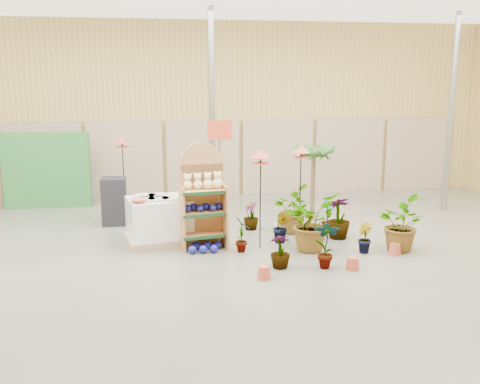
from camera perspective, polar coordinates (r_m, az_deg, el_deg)
The scene contains 25 objects.
room at distance 8.97m, azimuth -1.33°, elevation 6.79°, with size 15.20×12.10×4.70m.
display_shelf at distance 9.73m, azimuth -4.01°, elevation -0.81°, with size 0.87×0.62×1.92m.
teddy_bears at distance 9.58m, azimuth -3.85°, elevation 1.07°, with size 0.71×0.19×0.30m.
gazing_balls_shelf at distance 9.65m, azimuth -3.95°, elevation -1.64°, with size 0.71×0.24×0.13m.
gazing_balls_floor at distance 9.63m, azimuth -3.72°, elevation -5.89°, with size 0.63×0.39×0.15m.
pallet_stack at distance 10.11m, azimuth -8.62°, elevation -3.03°, with size 1.39×1.24×0.90m.
charcoal_planters at distance 11.60m, azimuth -13.28°, elevation -0.95°, with size 0.50×0.50×1.00m.
trellis_stock at distance 13.58m, azimuth -19.89°, elevation 2.21°, with size 2.00×0.30×1.80m, color #2C7232.
offer_sign at distance 11.09m, azimuth -2.19°, elevation 4.40°, with size 0.50×0.08×2.20m.
bird_table_front at distance 9.45m, azimuth 2.21°, elevation 3.73°, with size 0.34×0.34×1.80m.
bird_table_right at distance 10.33m, azimuth 6.54°, elevation 4.26°, with size 0.34×0.34×1.79m.
bird_table_back at distance 12.40m, azimuth -12.46°, elevation 5.21°, with size 0.34×0.34×1.76m.
palm at distance 11.68m, azimuth 7.89°, elevation 4.25°, with size 0.70×0.70×1.74m.
potted_plant_0 at distance 9.48m, azimuth 0.19°, elevation -4.48°, with size 0.36×0.24×0.68m, color #2C5920.
potted_plant_1 at distance 9.69m, azimuth 7.00°, elevation -4.15°, with size 0.38×0.31×0.70m, color #2C5920.
potted_plant_2 at distance 9.65m, azimuth 7.53°, elevation -3.18°, with size 0.94×0.81×1.04m, color #2C5920.
potted_plant_3 at distance 10.47m, azimuth 10.48°, elevation -2.70°, with size 0.46×0.46×0.82m, color #2C5920.
potted_plant_4 at distance 10.83m, azimuth 9.32°, elevation -2.43°, with size 0.38×0.26×0.73m, color #2C5920.
potted_plant_5 at distance 10.08m, azimuth 4.47°, elevation -3.71°, with size 0.34×0.27×0.62m, color #2C5920.
potted_plant_6 at distance 10.76m, azimuth 5.45°, elevation -1.85°, with size 0.84×0.73×0.94m, color #2C5920.
potted_plant_7 at distance 8.75m, azimuth 4.33°, elevation -6.28°, with size 0.32×0.32×0.57m, color #2C5920.
potted_plant_8 at distance 8.79m, azimuth 9.20°, elevation -5.55°, with size 0.42×0.29×0.80m, color #2C5920.
potted_plant_9 at distance 9.75m, azimuth 13.09°, elevation -4.77°, with size 0.29×0.24×0.53m, color #2C5920.
potted_plant_10 at distance 10.00m, azimuth 16.59°, elevation -3.23°, with size 0.88×0.76×0.98m, color #2C5920.
potted_plant_11 at distance 10.94m, azimuth 1.17°, elevation -2.54°, with size 0.32×0.32×0.58m, color #2C5920.
Camera 1 is at (-1.15, -7.95, 3.00)m, focal length 40.00 mm.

